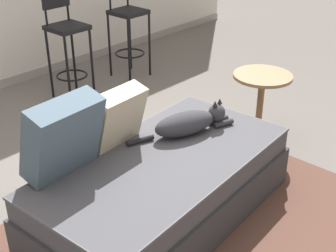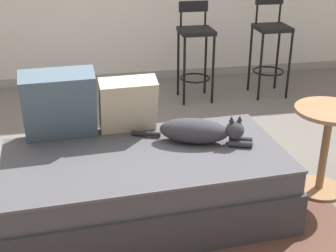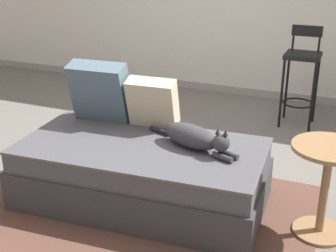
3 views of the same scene
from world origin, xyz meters
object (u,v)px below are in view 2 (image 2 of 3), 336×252
couch (146,185)px  cat (199,131)px  throw_pillow_corner (59,104)px  bar_stool_near_window (195,44)px  throw_pillow_middle (128,105)px  side_table (326,138)px  bar_stool_by_doorway (271,40)px

couch → cat: size_ratio=2.39×
couch → throw_pillow_corner: (-0.47, 0.29, 0.43)m
throw_pillow_corner → bar_stool_near_window: (1.23, 1.61, -0.10)m
throw_pillow_middle → side_table: (1.23, -0.25, -0.23)m
cat → bar_stool_near_window: bearing=77.0°
side_table → throw_pillow_middle: bearing=168.7°
bar_stool_near_window → side_table: 1.88m
throw_pillow_middle → bar_stool_near_window: bar_stool_near_window is taller
throw_pillow_middle → side_table: throw_pillow_middle is taller
couch → side_table: size_ratio=2.90×
couch → throw_pillow_middle: bearing=100.9°
throw_pillow_corner → bar_stool_by_doorway: 2.56m
side_table → couch: bearing=-176.4°
side_table → cat: bearing=178.8°
couch → side_table: (1.17, 0.07, 0.17)m
side_table → bar_stool_by_doorway: bearing=79.3°
couch → bar_stool_by_doorway: (1.52, 1.90, 0.34)m
couch → bar_stool_by_doorway: size_ratio=1.72×
throw_pillow_corner → bar_stool_near_window: bar_stool_near_window is taller
bar_stool_by_doorway → side_table: bar_stool_by_doorway is taller
couch → throw_pillow_corner: size_ratio=3.74×
throw_pillow_middle → cat: (0.40, -0.23, -0.11)m
throw_pillow_corner → couch: bearing=-31.9°
throw_pillow_corner → throw_pillow_middle: 0.41m
throw_pillow_middle → bar_stool_by_doorway: 2.23m
cat → side_table: (0.83, -0.02, -0.12)m
throw_pillow_corner → bar_stool_near_window: size_ratio=0.48×
throw_pillow_middle → cat: 0.47m
cat → bar_stool_by_doorway: bearing=57.0°
throw_pillow_corner → side_table: 1.68m
throw_pillow_middle → couch: bearing=-79.1°
throw_pillow_corner → bar_stool_by_doorway: bar_stool_by_doorway is taller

